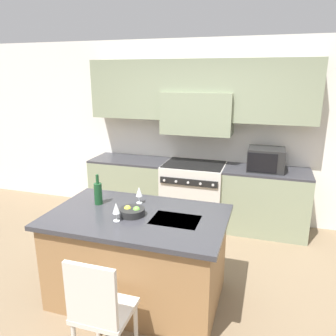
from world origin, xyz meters
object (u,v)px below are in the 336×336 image
wine_glass_near (116,209)px  fruit_bowl (132,212)px  range_stove (193,193)px  wine_bottle (98,193)px  island_chair (99,308)px  wine_glass_far (139,192)px  microwave (266,159)px

wine_glass_near → fruit_bowl: wine_glass_near is taller
range_stove → wine_bottle: bearing=-109.1°
island_chair → wine_glass_far: 1.25m
range_stove → fruit_bowl: 1.97m
range_stove → microwave: size_ratio=1.90×
wine_bottle → wine_glass_near: wine_bottle is taller
wine_glass_near → fruit_bowl: 0.20m
range_stove → island_chair: size_ratio=0.98×
fruit_bowl → island_chair: bearing=-84.3°
microwave → island_chair: (-1.08, -2.76, -0.54)m
range_stove → fruit_bowl: (-0.16, -1.91, 0.48)m
island_chair → wine_glass_near: 0.86m
microwave → wine_glass_far: (-1.22, -1.62, -0.04)m
wine_bottle → microwave: bearing=47.7°
wine_glass_near → microwave: bearing=59.0°
island_chair → wine_glass_near: bearing=104.0°
wine_bottle → fruit_bowl: bearing=-19.5°
microwave → fruit_bowl: bearing=-121.2°
wine_glass_far → fruit_bowl: (0.05, -0.30, -0.08)m
wine_bottle → wine_glass_near: bearing=-41.5°
wine_glass_near → wine_glass_far: 0.46m
range_stove → wine_glass_near: (-0.25, -2.07, 0.56)m
range_stove → wine_glass_near: wine_glass_near is taller
range_stove → wine_glass_far: 1.71m
microwave → wine_glass_far: bearing=-126.9°
microwave → island_chair: bearing=-111.4°
island_chair → fruit_bowl: fruit_bowl is taller
wine_bottle → fruit_bowl: size_ratio=1.32×
wine_bottle → island_chair: bearing=-62.0°
range_stove → fruit_bowl: size_ratio=3.85×
microwave → wine_glass_near: 2.43m
fruit_bowl → wine_glass_near: bearing=-117.8°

